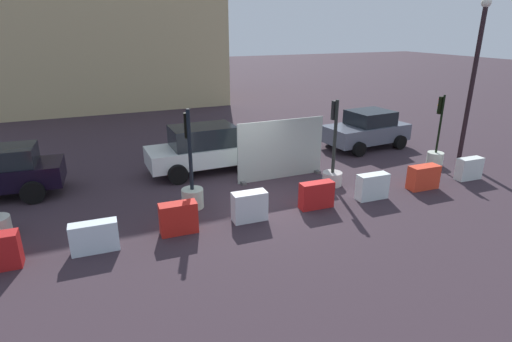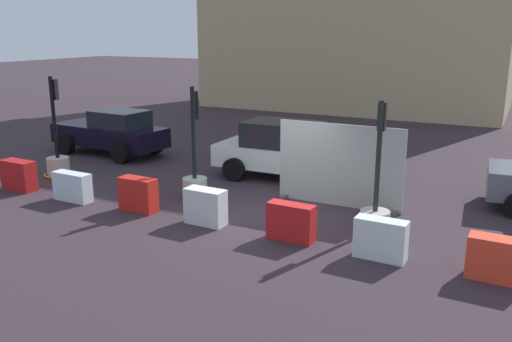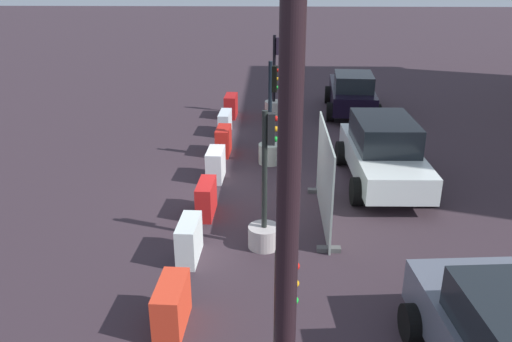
{
  "view_description": "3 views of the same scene",
  "coord_description": "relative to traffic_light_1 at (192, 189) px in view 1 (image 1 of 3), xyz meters",
  "views": [
    {
      "loc": [
        -5.04,
        -11.05,
        5.28
      ],
      "look_at": [
        -0.27,
        0.19,
        0.9
      ],
      "focal_mm": 28.61,
      "sensor_mm": 36.0,
      "label": 1
    },
    {
      "loc": [
        5.5,
        -11.54,
        4.5
      ],
      "look_at": [
        -0.85,
        0.89,
        0.82
      ],
      "focal_mm": 38.07,
      "sensor_mm": 36.0,
      "label": 2
    },
    {
      "loc": [
        12.37,
        0.25,
        5.67
      ],
      "look_at": [
        0.87,
        -0.09,
        1.04
      ],
      "focal_mm": 36.8,
      "sensor_mm": 36.0,
      "label": 3
    }
  ],
  "objects": [
    {
      "name": "construction_barrier_2",
      "position": [
        -0.76,
        -1.45,
        -0.16
      ],
      "size": [
        1.01,
        0.45,
        0.86
      ],
      "color": "red",
      "rests_on": "ground_plane"
    },
    {
      "name": "construction_barrier_5",
      "position": [
        5.47,
        -1.61,
        -0.17
      ],
      "size": [
        1.05,
        0.42,
        0.83
      ],
      "color": "silver",
      "rests_on": "ground_plane"
    },
    {
      "name": "traffic_light_2",
      "position": [
        4.95,
        -0.09,
        0.0
      ],
      "size": [
        0.68,
        0.68,
        2.99
      ],
      "color": "#B4AAA7",
      "rests_on": "ground_plane"
    },
    {
      "name": "construction_barrier_7",
      "position": [
        9.82,
        -1.52,
        -0.19
      ],
      "size": [
        0.98,
        0.41,
        0.8
      ],
      "color": "silver",
      "rests_on": "ground_plane"
    },
    {
      "name": "street_lamp_post",
      "position": [
        11.26,
        0.16,
        3.0
      ],
      "size": [
        0.36,
        0.36,
        6.24
      ],
      "color": "black",
      "rests_on": "ground_plane"
    },
    {
      "name": "construction_barrier_6",
      "position": [
        7.63,
        -1.57,
        -0.18
      ],
      "size": [
        1.08,
        0.48,
        0.81
      ],
      "color": "red",
      "rests_on": "ground_plane"
    },
    {
      "name": "construction_barrier_4",
      "position": [
        3.47,
        -1.5,
        -0.18
      ],
      "size": [
        1.06,
        0.41,
        0.82
      ],
      "color": "red",
      "rests_on": "ground_plane"
    },
    {
      "name": "construction_barrier_1",
      "position": [
        -2.87,
        -1.59,
        -0.2
      ],
      "size": [
        1.14,
        0.41,
        0.77
      ],
      "color": "silver",
      "rests_on": "ground_plane"
    },
    {
      "name": "traffic_light_3",
      "position": [
        9.89,
        0.13,
        -0.09
      ],
      "size": [
        0.62,
        0.62,
        2.8
      ],
      "color": "beige",
      "rests_on": "ground_plane"
    },
    {
      "name": "car_grey_saloon",
      "position": [
        8.99,
        3.36,
        0.24
      ],
      "size": [
        3.95,
        2.42,
        1.66
      ],
      "color": "#565B6A",
      "rests_on": "ground_plane"
    },
    {
      "name": "construction_barrier_3",
      "position": [
        1.27,
        -1.49,
        -0.16
      ],
      "size": [
        1.0,
        0.47,
        0.85
      ],
      "color": "silver",
      "rests_on": "ground_plane"
    },
    {
      "name": "ground_plane",
      "position": [
        2.36,
        -0.23,
        -0.59
      ],
      "size": [
        120.0,
        120.0,
        0.0
      ],
      "primitive_type": "plane",
      "color": "#34272F"
    },
    {
      "name": "traffic_light_1",
      "position": [
        0.0,
        0.0,
        0.0
      ],
      "size": [
        0.66,
        0.66,
        3.05
      ],
      "color": "#AEB7A4",
      "rests_on": "ground_plane"
    },
    {
      "name": "car_white_van",
      "position": [
        1.35,
        3.06,
        0.3
      ],
      "size": [
        4.52,
        2.18,
        1.76
      ],
      "color": "silver",
      "rests_on": "ground_plane"
    },
    {
      "name": "site_fence_panel",
      "position": [
        3.62,
        1.26,
        0.44
      ],
      "size": [
        3.34,
        0.5,
        2.16
      ],
      "color": "#99A69E",
      "rests_on": "ground_plane"
    }
  ]
}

